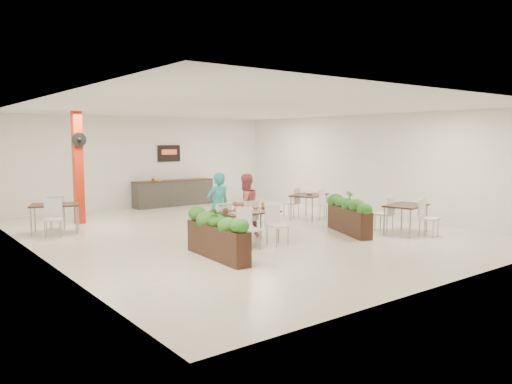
% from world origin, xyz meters
% --- Properties ---
extents(ground, '(12.00, 12.00, 0.00)m').
position_xyz_m(ground, '(0.00, 0.00, 0.00)').
color(ground, beige).
rests_on(ground, ground).
extents(room_shell, '(10.10, 12.10, 3.22)m').
position_xyz_m(room_shell, '(0.00, 0.00, 2.01)').
color(room_shell, white).
rests_on(room_shell, ground).
extents(red_column, '(0.40, 0.41, 3.20)m').
position_xyz_m(red_column, '(-3.00, 3.79, 1.64)').
color(red_column, red).
rests_on(red_column, ground).
extents(service_counter, '(3.00, 0.64, 2.20)m').
position_xyz_m(service_counter, '(1.00, 5.65, 0.49)').
color(service_counter, '#2E2C28').
rests_on(service_counter, ground).
extents(main_table, '(1.41, 1.63, 0.92)m').
position_xyz_m(main_table, '(-0.78, -1.33, 0.64)').
color(main_table, black).
rests_on(main_table, ground).
extents(diner_man, '(0.60, 0.40, 1.63)m').
position_xyz_m(diner_man, '(-1.17, -0.67, 0.82)').
color(diner_man, teal).
rests_on(diner_man, ground).
extents(diner_woman, '(0.77, 0.60, 1.57)m').
position_xyz_m(diner_woman, '(-0.37, -0.67, 0.78)').
color(diner_woman, '#D55E66').
rests_on(diner_woman, ground).
extents(planter_left, '(0.50, 2.12, 1.11)m').
position_xyz_m(planter_left, '(-2.16, -2.16, 0.53)').
color(planter_left, black).
rests_on(planter_left, ground).
extents(planter_right, '(1.06, 1.95, 1.09)m').
position_xyz_m(planter_right, '(2.01, -1.92, 0.51)').
color(planter_right, black).
rests_on(planter_right, ground).
extents(side_table_a, '(1.39, 1.66, 0.92)m').
position_xyz_m(side_table_a, '(-3.97, 2.74, 0.63)').
color(side_table_a, black).
rests_on(side_table_a, ground).
extents(side_table_b, '(1.43, 1.66, 0.92)m').
position_xyz_m(side_table_b, '(2.83, 0.43, 0.63)').
color(side_table_b, black).
rests_on(side_table_b, ground).
extents(side_table_c, '(1.34, 1.67, 0.92)m').
position_xyz_m(side_table_c, '(3.14, -2.83, 0.62)').
color(side_table_c, black).
rests_on(side_table_c, ground).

